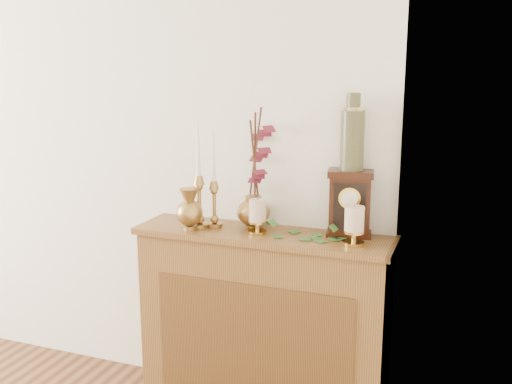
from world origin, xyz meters
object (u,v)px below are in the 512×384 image
at_px(bud_vase, 190,210).
at_px(mantel_clock, 350,203).
at_px(ceramic_vase, 352,136).
at_px(candlestick_left, 199,193).
at_px(ginger_jar, 259,173).
at_px(candlestick_center, 214,197).

bearing_deg(bud_vase, mantel_clock, 14.62).
height_order(bud_vase, mantel_clock, mantel_clock).
bearing_deg(ceramic_vase, candlestick_left, -169.05).
relative_size(candlestick_left, ceramic_vase, 1.51).
distance_m(bud_vase, ceramic_vase, 0.83).
bearing_deg(bud_vase, ginger_jar, 35.25).
distance_m(candlestick_center, mantel_clock, 0.65).
distance_m(candlestick_center, ceramic_vase, 0.72).
xyz_separation_m(candlestick_left, ceramic_vase, (0.70, 0.14, 0.29)).
xyz_separation_m(candlestick_left, candlestick_center, (0.06, 0.04, -0.02)).
distance_m(candlestick_left, bud_vase, 0.09).
relative_size(candlestick_left, candlestick_center, 1.14).
bearing_deg(ceramic_vase, bud_vase, -165.17).
relative_size(candlestick_left, ginger_jar, 0.89).
relative_size(candlestick_center, mantel_clock, 1.50).
relative_size(candlestick_left, bud_vase, 2.57).
bearing_deg(mantel_clock, ceramic_vase, 90.00).
relative_size(bud_vase, ginger_jar, 0.35).
bearing_deg(bud_vase, ceramic_vase, 14.83).
bearing_deg(candlestick_left, mantel_clock, 10.73).
height_order(candlestick_left, mantel_clock, candlestick_left).
distance_m(bud_vase, mantel_clock, 0.75).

